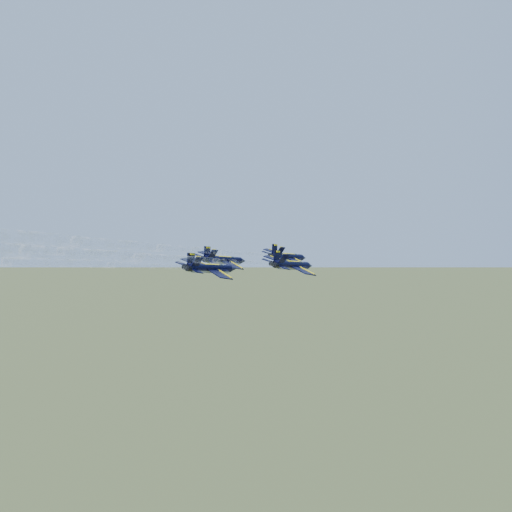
% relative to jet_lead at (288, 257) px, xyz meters
% --- Properties ---
extents(jet_lead, '(10.34, 14.55, 4.23)m').
position_rel_jet_lead_xyz_m(jet_lead, '(0.00, 0.00, 0.00)').
color(jet_lead, black).
extents(jet_left, '(10.34, 14.55, 4.23)m').
position_rel_jet_lead_xyz_m(jet_left, '(-11.69, -9.67, 0.00)').
color(jet_left, black).
extents(jet_right, '(10.34, 14.55, 4.23)m').
position_rel_jet_lead_xyz_m(jet_right, '(3.59, -16.08, 0.00)').
color(jet_right, black).
extents(jet_slot, '(10.34, 14.55, 4.23)m').
position_rel_jet_lead_xyz_m(jet_slot, '(-9.74, -24.60, 0.00)').
color(jet_slot, black).
extents(smoke_trail_lead, '(27.04, 61.82, 2.25)m').
position_rel_jet_lead_xyz_m(smoke_trail_lead, '(-19.09, -45.75, 0.03)').
color(smoke_trail_lead, white).
extents(smoke_trail_right, '(27.04, 61.82, 2.25)m').
position_rel_jet_lead_xyz_m(smoke_trail_right, '(-15.50, -61.83, 0.03)').
color(smoke_trail_right, white).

